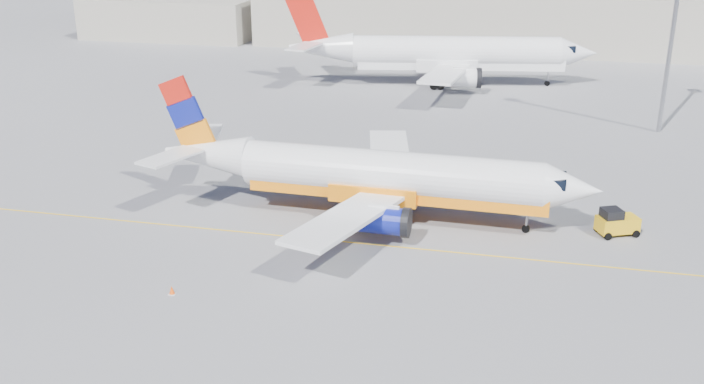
% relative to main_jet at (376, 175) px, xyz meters
% --- Properties ---
extents(ground, '(240.00, 240.00, 0.00)m').
position_rel_main_jet_xyz_m(ground, '(-0.77, -7.38, -3.05)').
color(ground, slate).
rests_on(ground, ground).
extents(taxi_line, '(70.00, 0.15, 0.01)m').
position_rel_main_jet_xyz_m(taxi_line, '(-0.77, -4.38, -3.05)').
color(taxi_line, yellow).
rests_on(taxi_line, ground).
extents(terminal_main, '(70.00, 14.00, 8.00)m').
position_rel_main_jet_xyz_m(terminal_main, '(4.23, 67.62, 0.95)').
color(terminal_main, '#A9A292').
rests_on(terminal_main, ground).
extents(terminal_annex, '(26.00, 10.00, 6.00)m').
position_rel_main_jet_xyz_m(terminal_annex, '(-45.77, 64.62, -0.05)').
color(terminal_annex, '#A9A292').
rests_on(terminal_annex, ground).
extents(main_jet, '(30.23, 23.91, 9.16)m').
position_rel_main_jet_xyz_m(main_jet, '(0.00, 0.00, 0.00)').
color(main_jet, white).
rests_on(main_jet, ground).
extents(second_jet, '(35.86, 27.82, 10.83)m').
position_rel_main_jet_xyz_m(second_jet, '(-0.24, 41.67, 0.55)').
color(second_jet, white).
rests_on(second_jet, ground).
extents(gse_tug, '(2.89, 2.45, 1.81)m').
position_rel_main_jet_xyz_m(gse_tug, '(15.65, 0.69, -2.20)').
color(gse_tug, black).
rests_on(gse_tug, ground).
extents(traffic_cone, '(0.36, 0.36, 0.50)m').
position_rel_main_jet_xyz_m(traffic_cone, '(-8.72, -13.34, -2.81)').
color(traffic_cone, white).
rests_on(traffic_cone, ground).
extents(floodlight_mast, '(1.37, 1.37, 18.72)m').
position_rel_main_jet_xyz_m(floodlight_mast, '(21.52, 26.57, 8.17)').
color(floodlight_mast, '#92939A').
rests_on(floodlight_mast, ground).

